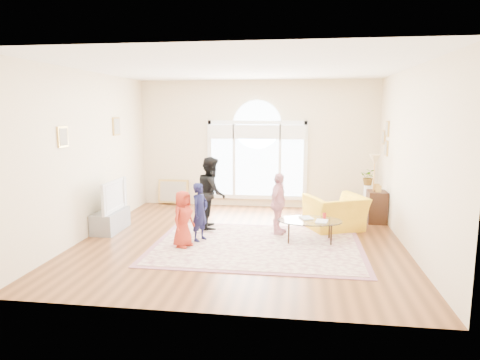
# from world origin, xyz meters

# --- Properties ---
(ground) EXTENTS (6.00, 6.00, 0.00)m
(ground) POSITION_xyz_m (0.00, 0.00, 0.00)
(ground) COLOR #543118
(ground) RESTS_ON ground
(room_shell) EXTENTS (6.00, 6.00, 6.00)m
(room_shell) POSITION_xyz_m (0.01, 2.83, 1.57)
(room_shell) COLOR beige
(room_shell) RESTS_ON ground
(area_rug) EXTENTS (3.60, 2.60, 0.02)m
(area_rug) POSITION_xyz_m (0.34, -0.29, 0.01)
(area_rug) COLOR beige
(area_rug) RESTS_ON ground
(rug_border) EXTENTS (3.80, 2.80, 0.01)m
(rug_border) POSITION_xyz_m (0.34, -0.29, 0.01)
(rug_border) COLOR #965E6B
(rug_border) RESTS_ON ground
(tv_console) EXTENTS (0.45, 1.00, 0.42)m
(tv_console) POSITION_xyz_m (-2.75, 0.30, 0.21)
(tv_console) COLOR gray
(tv_console) RESTS_ON ground
(television) EXTENTS (0.17, 1.09, 0.63)m
(television) POSITION_xyz_m (-2.74, 0.30, 0.73)
(television) COLOR black
(television) RESTS_ON tv_console
(coffee_table) EXTENTS (1.22, 0.78, 0.54)m
(coffee_table) POSITION_xyz_m (1.29, 0.10, 0.40)
(coffee_table) COLOR silver
(coffee_table) RESTS_ON ground
(armchair) EXTENTS (1.40, 1.33, 0.71)m
(armchair) POSITION_xyz_m (1.83, 1.01, 0.36)
(armchair) COLOR yellow
(armchair) RESTS_ON ground
(side_cabinet) EXTENTS (0.40, 0.50, 0.70)m
(side_cabinet) POSITION_xyz_m (2.78, 1.74, 0.35)
(side_cabinet) COLOR black
(side_cabinet) RESTS_ON ground
(floor_lamp) EXTENTS (0.27, 0.27, 1.51)m
(floor_lamp) POSITION_xyz_m (2.69, 1.72, 1.28)
(floor_lamp) COLOR black
(floor_lamp) RESTS_ON ground
(plant_pedestal) EXTENTS (0.20, 0.20, 0.70)m
(plant_pedestal) POSITION_xyz_m (2.70, 2.49, 0.35)
(plant_pedestal) COLOR white
(plant_pedestal) RESTS_ON ground
(potted_plant) EXTENTS (0.44, 0.41, 0.40)m
(potted_plant) POSITION_xyz_m (2.70, 2.49, 0.90)
(potted_plant) COLOR #33722D
(potted_plant) RESTS_ON plant_pedestal
(leaning_picture) EXTENTS (0.80, 0.14, 0.62)m
(leaning_picture) POSITION_xyz_m (-2.19, 2.90, 0.00)
(leaning_picture) COLOR tan
(leaning_picture) RESTS_ON ground
(child_red) EXTENTS (0.49, 0.58, 1.02)m
(child_red) POSITION_xyz_m (-0.97, -0.55, 0.53)
(child_red) COLOR #A32C1C
(child_red) RESTS_ON area_rug
(child_navy) EXTENTS (0.41, 0.47, 1.10)m
(child_navy) POSITION_xyz_m (-0.76, -0.15, 0.57)
(child_navy) COLOR #14153A
(child_navy) RESTS_ON area_rug
(child_black) EXTENTS (0.70, 0.82, 1.49)m
(child_black) POSITION_xyz_m (-0.72, 0.76, 0.77)
(child_black) COLOR black
(child_black) RESTS_ON area_rug
(child_pink) EXTENTS (0.49, 0.77, 1.22)m
(child_pink) POSITION_xyz_m (0.68, 0.51, 0.63)
(child_pink) COLOR pink
(child_pink) RESTS_ON area_rug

